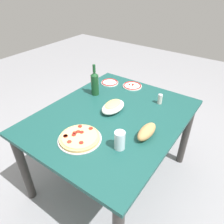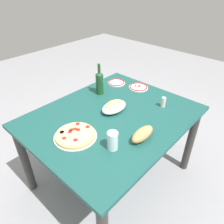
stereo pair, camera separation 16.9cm
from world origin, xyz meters
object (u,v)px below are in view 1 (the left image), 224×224
(pepperoni_pizza, at_px, (80,138))
(side_plate_near, at_px, (110,82))
(spice_shaker, at_px, (160,99))
(side_plate_far, at_px, (132,86))
(water_glass, at_px, (120,140))
(bread_loaf, at_px, (147,132))
(baked_pasta_dish, at_px, (113,106))
(dining_table, at_px, (112,126))
(wine_bottle, at_px, (95,83))

(pepperoni_pizza, xyz_separation_m, side_plate_near, (0.82, 0.34, -0.01))
(spice_shaker, bearing_deg, pepperoni_pizza, 162.24)
(side_plate_near, bearing_deg, side_plate_far, -72.76)
(side_plate_far, distance_m, spice_shaker, 0.38)
(water_glass, xyz_separation_m, bread_loaf, (0.21, -0.09, -0.02))
(pepperoni_pizza, height_order, spice_shaker, spice_shaker)
(side_plate_far, bearing_deg, pepperoni_pizza, -172.66)
(bread_loaf, bearing_deg, baked_pasta_dish, 70.96)
(water_glass, relative_size, side_plate_near, 0.74)
(baked_pasta_dish, xyz_separation_m, bread_loaf, (-0.13, -0.38, -0.00))
(dining_table, height_order, pepperoni_pizza, pepperoni_pizza)
(wine_bottle, xyz_separation_m, spice_shaker, (0.20, -0.56, -0.07))
(dining_table, height_order, side_plate_far, side_plate_far)
(dining_table, bearing_deg, spice_shaker, -30.88)
(pepperoni_pizza, distance_m, water_glass, 0.29)
(pepperoni_pizza, bearing_deg, wine_bottle, 29.63)
(bread_loaf, distance_m, spice_shaker, 0.47)
(wine_bottle, height_order, spice_shaker, wine_bottle)
(spice_shaker, bearing_deg, dining_table, 149.12)
(water_glass, bearing_deg, side_plate_far, 25.61)
(baked_pasta_dish, distance_m, spice_shaker, 0.42)
(bread_loaf, height_order, spice_shaker, spice_shaker)
(side_plate_near, xyz_separation_m, side_plate_far, (0.07, -0.23, 0.00))
(side_plate_near, height_order, spice_shaker, spice_shaker)
(side_plate_near, distance_m, bread_loaf, 0.87)
(baked_pasta_dish, relative_size, bread_loaf, 1.13)
(bread_loaf, bearing_deg, wine_bottle, 68.88)
(side_plate_near, bearing_deg, spice_shaker, -96.31)
(wine_bottle, bearing_deg, side_plate_near, 5.21)
(baked_pasta_dish, relative_size, side_plate_near, 1.37)
(bread_loaf, bearing_deg, pepperoni_pizza, 129.94)
(side_plate_near, distance_m, spice_shaker, 0.59)
(side_plate_far, height_order, spice_shaker, spice_shaker)
(pepperoni_pizza, xyz_separation_m, spice_shaker, (0.76, -0.24, 0.03))
(pepperoni_pizza, relative_size, side_plate_far, 1.60)
(dining_table, xyz_separation_m, side_plate_far, (0.52, 0.12, 0.12))
(side_plate_near, bearing_deg, baked_pasta_dish, -140.88)
(dining_table, bearing_deg, water_glass, -136.99)
(pepperoni_pizza, height_order, bread_loaf, bread_loaf)
(dining_table, relative_size, pepperoni_pizza, 4.33)
(water_glass, relative_size, bread_loaf, 0.61)
(water_glass, relative_size, spice_shaker, 1.49)
(pepperoni_pizza, bearing_deg, side_plate_far, 7.34)
(dining_table, height_order, water_glass, water_glass)
(side_plate_near, bearing_deg, water_glass, -140.11)
(wine_bottle, height_order, water_glass, wine_bottle)
(wine_bottle, bearing_deg, water_glass, -128.54)
(pepperoni_pizza, bearing_deg, spice_shaker, -17.76)
(baked_pasta_dish, relative_size, spice_shaker, 2.76)
(wine_bottle, relative_size, water_glass, 2.24)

